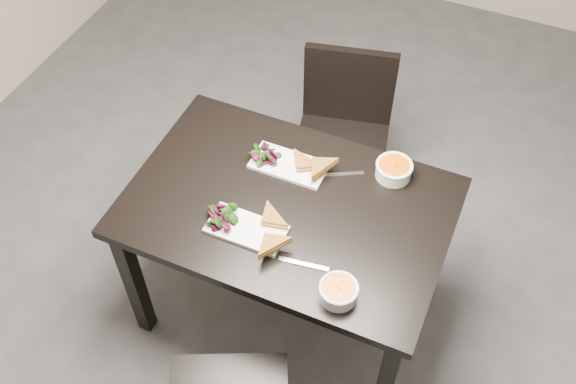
% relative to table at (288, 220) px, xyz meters
% --- Properties ---
extents(ground, '(5.00, 5.00, 0.00)m').
position_rel_table_xyz_m(ground, '(0.39, 0.14, -0.65)').
color(ground, '#47474C').
rests_on(ground, ground).
extents(table, '(1.20, 0.80, 0.75)m').
position_rel_table_xyz_m(table, '(0.00, 0.00, 0.00)').
color(table, black).
rests_on(table, ground).
extents(chair_far, '(0.50, 0.50, 0.85)m').
position_rel_table_xyz_m(chair_far, '(-0.03, 0.72, -0.17)').
color(chair_far, black).
rests_on(chair_far, ground).
extents(plate_near, '(0.28, 0.14, 0.01)m').
position_rel_table_xyz_m(plate_near, '(-0.09, -0.17, 0.11)').
color(plate_near, white).
rests_on(plate_near, table).
extents(sandwich_near, '(0.16, 0.13, 0.05)m').
position_rel_table_xyz_m(sandwich_near, '(-0.02, -0.16, 0.14)').
color(sandwich_near, '#AF7524').
rests_on(sandwich_near, plate_near).
extents(salad_near, '(0.09, 0.08, 0.04)m').
position_rel_table_xyz_m(salad_near, '(-0.19, -0.17, 0.13)').
color(salad_near, black).
rests_on(salad_near, plate_near).
extents(soup_bowl_near, '(0.13, 0.13, 0.06)m').
position_rel_table_xyz_m(soup_bowl_near, '(0.31, -0.29, 0.13)').
color(soup_bowl_near, white).
rests_on(soup_bowl_near, table).
extents(cutlery_near, '(0.18, 0.04, 0.00)m').
position_rel_table_xyz_m(cutlery_near, '(0.16, -0.22, 0.10)').
color(cutlery_near, silver).
rests_on(cutlery_near, table).
extents(plate_far, '(0.29, 0.15, 0.01)m').
position_rel_table_xyz_m(plate_far, '(-0.07, 0.17, 0.11)').
color(plate_far, white).
rests_on(plate_far, table).
extents(sandwich_far, '(0.18, 0.17, 0.05)m').
position_rel_table_xyz_m(sandwich_far, '(-0.01, 0.16, 0.14)').
color(sandwich_far, '#AF7524').
rests_on(sandwich_far, plate_far).
extents(salad_far, '(0.09, 0.08, 0.04)m').
position_rel_table_xyz_m(salad_far, '(-0.17, 0.17, 0.13)').
color(salad_far, black).
rests_on(salad_far, plate_far).
extents(soup_bowl_far, '(0.14, 0.14, 0.06)m').
position_rel_table_xyz_m(soup_bowl_far, '(0.31, 0.29, 0.14)').
color(soup_bowl_far, white).
rests_on(soup_bowl_far, table).
extents(cutlery_far, '(0.17, 0.10, 0.00)m').
position_rel_table_xyz_m(cutlery_far, '(0.13, 0.22, 0.10)').
color(cutlery_far, silver).
rests_on(cutlery_far, table).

